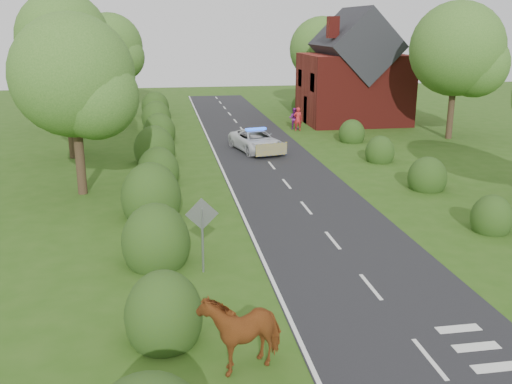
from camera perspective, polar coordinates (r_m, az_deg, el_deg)
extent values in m
plane|color=#2B5214|center=(18.15, 11.39, -9.33)|extent=(120.00, 120.00, 0.00)
cube|color=black|center=(31.79, 1.91, 2.23)|extent=(6.00, 70.00, 0.02)
cube|color=white|center=(14.95, 16.95, -15.65)|extent=(0.12, 1.80, 0.01)
cube|color=white|center=(18.14, 11.39, -9.26)|extent=(0.12, 1.80, 0.01)
cube|color=white|center=(21.61, 7.68, -4.80)|extent=(0.12, 1.80, 0.01)
cube|color=white|center=(25.23, 5.04, -1.58)|extent=(0.12, 1.80, 0.01)
cube|color=white|center=(28.95, 3.08, 0.83)|extent=(0.12, 1.80, 0.01)
cube|color=white|center=(32.74, 1.57, 2.68)|extent=(0.12, 1.80, 0.01)
cube|color=white|center=(36.57, 0.37, 4.15)|extent=(0.12, 1.80, 0.01)
cube|color=white|center=(40.44, -0.60, 5.33)|extent=(0.12, 1.80, 0.01)
cube|color=white|center=(44.33, -1.41, 6.31)|extent=(0.12, 1.80, 0.01)
cube|color=white|center=(48.24, -2.09, 7.12)|extent=(0.12, 1.80, 0.01)
cube|color=white|center=(52.16, -2.67, 7.82)|extent=(0.12, 1.80, 0.01)
cube|color=white|center=(56.09, -3.17, 8.41)|extent=(0.12, 1.80, 0.01)
cube|color=white|center=(60.03, -3.60, 8.93)|extent=(0.12, 1.80, 0.01)
cube|color=white|center=(63.98, -3.98, 9.39)|extent=(0.12, 1.80, 0.01)
cube|color=white|center=(31.36, -3.29, 2.04)|extent=(0.12, 70.00, 0.01)
cube|color=white|center=(15.15, 22.93, -15.84)|extent=(1.20, 0.35, 0.01)
cube|color=white|center=(15.79, 21.17, -14.24)|extent=(1.20, 0.35, 0.01)
cube|color=white|center=(16.46, 19.58, -12.75)|extent=(1.20, 0.35, 0.01)
ellipsoid|color=#29491E|center=(15.01, -9.20, -12.15)|extent=(2.00, 2.10, 2.40)
ellipsoid|color=#29491E|center=(19.53, -9.97, -4.99)|extent=(2.30, 2.41, 2.70)
ellipsoid|color=#29491E|center=(24.24, -10.44, -0.56)|extent=(2.50, 2.62, 3.00)
ellipsoid|color=#29491E|center=(29.09, -9.74, 2.04)|extent=(2.10, 2.20, 2.50)
ellipsoid|color=#29491E|center=(33.95, -10.11, 4.22)|extent=(2.40, 2.52, 2.80)
ellipsoid|color=#29491E|center=(39.84, -9.64, 5.94)|extent=(2.20, 2.31, 2.60)
ellipsoid|color=#29491E|center=(45.76, -9.93, 7.30)|extent=(2.30, 2.41, 2.70)
ellipsoid|color=#29491E|center=(51.69, -10.04, 8.35)|extent=(2.40, 2.52, 2.80)
ellipsoid|color=#29491E|center=(24.06, 22.48, -2.46)|extent=(1.60, 1.68, 1.90)
ellipsoid|color=#29491E|center=(29.15, 16.75, 1.38)|extent=(1.90, 2.00, 2.10)
ellipsoid|color=#29491E|center=(34.44, 12.28, 3.89)|extent=(1.70, 1.78, 2.00)
ellipsoid|color=#29491E|center=(40.05, 9.55, 5.76)|extent=(1.80, 1.89, 2.00)
ellipsoid|color=#29491E|center=(53.26, 4.47, 8.54)|extent=(1.70, 1.78, 2.00)
cylinder|color=#332316|center=(28.09, -17.24, 3.73)|extent=(0.44, 0.44, 3.96)
sphere|color=#33601D|center=(27.57, -17.87, 11.05)|extent=(5.60, 5.60, 5.60)
sphere|color=#5B8735|center=(26.99, -15.79, 9.19)|extent=(3.92, 3.92, 3.92)
cylinder|color=#332316|center=(36.11, -18.02, 6.17)|extent=(0.44, 0.44, 3.74)
sphere|color=#33601D|center=(35.71, -18.51, 11.54)|extent=(5.60, 5.60, 5.60)
sphere|color=#5B8735|center=(35.09, -16.91, 10.20)|extent=(3.92, 3.92, 3.92)
cylinder|color=#332316|center=(46.04, -18.24, 8.89)|extent=(0.44, 0.44, 4.84)
sphere|color=#33601D|center=(45.74, -18.74, 14.35)|extent=(6.80, 6.80, 6.80)
sphere|color=#5B8735|center=(44.94, -17.21, 13.05)|extent=(4.76, 4.76, 4.76)
cylinder|color=#332316|center=(55.68, -14.17, 10.03)|extent=(0.44, 0.44, 4.18)
sphere|color=#33601D|center=(55.42, -14.45, 13.94)|extent=(6.00, 6.00, 6.00)
sphere|color=#5B8735|center=(54.79, -13.31, 12.99)|extent=(4.20, 4.20, 4.20)
cylinder|color=#332316|center=(42.68, 18.94, 8.00)|extent=(0.44, 0.44, 4.40)
sphere|color=#33601D|center=(42.34, 19.45, 13.35)|extent=(6.40, 6.40, 6.40)
sphere|color=#5B8735|center=(42.38, 21.09, 11.84)|extent=(4.48, 4.48, 4.48)
cylinder|color=#332316|center=(55.63, 6.44, 10.30)|extent=(0.44, 0.44, 3.96)
sphere|color=#33601D|center=(55.37, 6.57, 14.01)|extent=(6.00, 6.00, 6.00)
sphere|color=#5B8735|center=(55.13, 7.79, 13.02)|extent=(4.20, 4.20, 4.20)
cylinder|color=gray|center=(18.50, -5.37, -4.85)|extent=(0.08, 0.08, 2.20)
cube|color=gray|center=(18.19, -5.44, -2.21)|extent=(1.06, 0.04, 1.06)
cube|color=maroon|center=(48.10, 9.67, 10.16)|extent=(8.00, 7.00, 5.50)
cube|color=black|center=(47.87, 9.87, 14.26)|extent=(5.94, 7.40, 5.94)
cube|color=maroon|center=(45.16, 7.70, 16.02)|extent=(0.80, 0.80, 1.60)
imported|color=brown|center=(13.87, -1.45, -13.95)|extent=(2.47, 1.94, 1.55)
imported|color=silver|center=(36.41, -0.02, 5.14)|extent=(3.27, 5.25, 1.35)
cube|color=yellow|center=(34.20, 1.56, 4.28)|extent=(1.99, 0.51, 0.74)
cube|color=blue|center=(36.27, -0.02, 6.31)|extent=(1.38, 0.57, 0.14)
imported|color=red|center=(43.76, 4.21, 7.29)|extent=(0.68, 0.48, 1.79)
imported|color=#731C7A|center=(44.45, 3.83, 7.35)|extent=(1.00, 0.92, 1.65)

